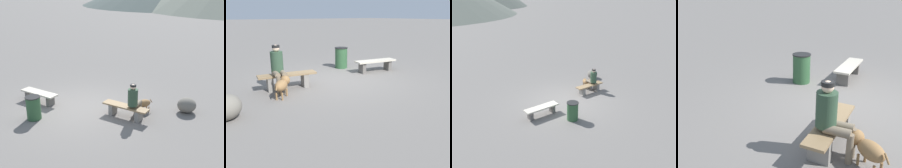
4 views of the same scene
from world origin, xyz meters
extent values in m
cube|color=slate|center=(0.00, 0.00, -0.03)|extent=(210.00, 210.00, 0.06)
cube|color=#605B56|center=(-2.32, -0.01, 0.19)|extent=(0.20, 0.35, 0.38)
cube|color=#605B56|center=(-1.20, -0.24, 0.19)|extent=(0.20, 0.35, 0.38)
cube|color=beige|center=(-1.76, -0.12, 0.41)|extent=(1.66, 0.74, 0.06)
cube|color=gray|center=(1.29, -0.07, 0.20)|extent=(0.22, 0.39, 0.39)
cube|color=gray|center=(2.29, -0.28, 0.20)|extent=(0.22, 0.39, 0.39)
cube|color=#8C704C|center=(1.79, -0.17, 0.42)|extent=(1.71, 0.71, 0.05)
cylinder|color=#2D4733|center=(2.06, -0.23, 0.81)|extent=(0.34, 0.34, 0.58)
sphere|color=beige|center=(2.06, -0.23, 1.18)|extent=(0.20, 0.20, 0.20)
cylinder|color=black|center=(2.06, -0.23, 1.24)|extent=(0.21, 0.21, 0.07)
cylinder|color=#756651|center=(2.18, -0.03, 0.52)|extent=(0.22, 0.45, 0.15)
cylinder|color=#756651|center=(2.22, 0.18, 0.26)|extent=(0.11, 0.11, 0.52)
cylinder|color=#756651|center=(2.00, 0.00, 0.52)|extent=(0.22, 0.45, 0.15)
cylinder|color=#756651|center=(2.03, 0.21, 0.26)|extent=(0.11, 0.11, 0.52)
ellipsoid|color=olive|center=(2.28, 0.49, 0.33)|extent=(0.55, 0.56, 0.28)
sphere|color=olive|center=(2.06, 0.26, 0.39)|extent=(0.25, 0.25, 0.25)
cylinder|color=olive|center=(2.22, 0.32, 0.10)|extent=(0.04, 0.04, 0.19)
cylinder|color=olive|center=(2.11, 0.43, 0.10)|extent=(0.04, 0.04, 0.19)
cylinder|color=olive|center=(2.45, 0.55, 0.10)|extent=(0.04, 0.04, 0.19)
cylinder|color=olive|center=(2.34, 0.66, 0.10)|extent=(0.04, 0.04, 0.19)
cylinder|color=olive|center=(2.48, 0.70, 0.38)|extent=(0.11, 0.11, 0.15)
cylinder|color=#2D5633|center=(-1.11, -1.39, 0.40)|extent=(0.48, 0.48, 0.79)
cylinder|color=black|center=(-1.11, -1.39, 0.81)|extent=(0.51, 0.51, 0.03)
ellipsoid|color=#6B665B|center=(3.72, 1.01, 0.27)|extent=(0.84, 0.81, 0.54)
camera|label=1|loc=(4.49, -8.60, 4.43)|focal=45.15mm
camera|label=2|loc=(4.49, 5.84, 2.07)|focal=36.98mm
camera|label=3|loc=(-8.35, -7.35, 5.41)|focal=39.31mm
camera|label=4|loc=(5.76, 0.24, 2.65)|focal=42.26mm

